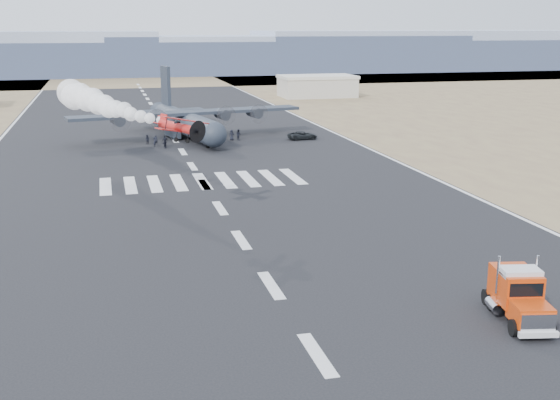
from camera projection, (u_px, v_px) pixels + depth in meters
name	position (u px, v px, depth m)	size (l,w,h in m)	color
ground	(317.00, 355.00, 42.35)	(500.00, 500.00, 0.00)	black
scrub_far	(134.00, 79.00, 258.75)	(500.00, 80.00, 0.00)	brown
runway_markings	(192.00, 166.00, 98.81)	(60.00, 260.00, 0.01)	silver
ridge_seg_d	(130.00, 57.00, 285.40)	(150.00, 50.00, 13.00)	#8B98B1
ridge_seg_e	(284.00, 53.00, 300.53)	(150.00, 50.00, 15.00)	#8B98B1
ridge_seg_f	(424.00, 50.00, 315.67)	(150.00, 50.00, 17.00)	#8B98B1
ridge_seg_g	(550.00, 53.00, 331.53)	(150.00, 50.00, 13.00)	#8B98B1
hangar_right	(317.00, 86.00, 193.63)	(20.50, 12.50, 5.90)	#A9A496
semi_truck	(518.00, 294.00, 47.05)	(3.97, 8.32, 3.65)	black
aerobatic_biplane	(179.00, 127.00, 68.40)	(5.96, 5.69, 2.94)	#BD350C
smoke_trail	(86.00, 99.00, 91.64)	(12.88, 33.48, 3.83)	white
transport_aircraft	(185.00, 120.00, 123.34)	(41.01, 33.59, 11.87)	#212631
support_vehicle	(303.00, 135.00, 121.85)	(2.36, 5.12, 1.42)	black
crew_a	(155.00, 142.00, 114.61)	(0.57, 0.47, 1.58)	black
crew_b	(238.00, 135.00, 121.09)	(0.92, 0.57, 1.89)	black
crew_c	(199.00, 135.00, 121.39)	(1.15, 0.53, 1.78)	black
crew_d	(165.00, 141.00, 114.50)	(1.09, 0.56, 1.86)	black
crew_e	(232.00, 135.00, 120.91)	(0.89, 0.55, 1.83)	black
crew_f	(165.00, 143.00, 113.21)	(1.46, 0.47, 1.58)	black
crew_g	(156.00, 140.00, 116.34)	(0.58, 0.48, 1.60)	black
crew_h	(147.00, 140.00, 116.79)	(0.77, 0.47, 1.58)	black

